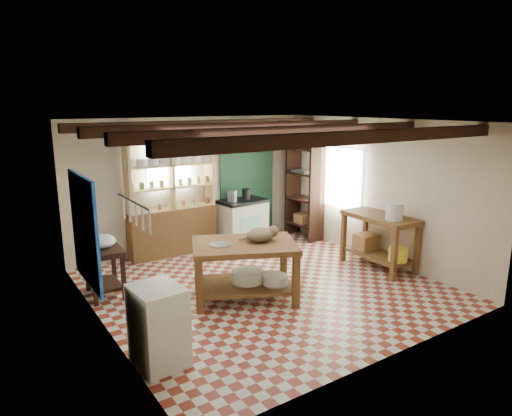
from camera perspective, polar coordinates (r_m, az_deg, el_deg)
floor at (r=7.40m, az=1.02°, el=-9.83°), size 5.00×5.00×0.02m
ceiling at (r=6.82m, az=1.11°, el=10.81°), size 5.00×5.00×0.02m
wall_back at (r=9.12m, az=-7.88°, el=3.04°), size 5.00×0.04×2.60m
wall_front at (r=5.21m, az=16.92°, el=-5.04°), size 5.00×0.04×2.60m
wall_left at (r=5.99m, az=-19.09°, el=-2.86°), size 0.04×5.00×2.60m
wall_right at (r=8.63m, az=14.88°, el=2.15°), size 0.04×5.00×2.60m
ceiling_beams at (r=6.83m, az=1.10°, el=9.80°), size 5.00×3.80×0.15m
blue_wall_patch at (r=6.89m, az=-20.64°, el=-2.66°), size 0.04×1.40×1.60m
green_wall_patch at (r=9.70m, az=-1.12°, el=3.45°), size 1.30×0.04×2.30m
window_back at (r=8.84m, az=-10.84°, el=5.24°), size 0.90×0.02×0.80m
window_right at (r=9.28m, az=10.24°, el=3.75°), size 0.02×1.30×1.20m
utensil_rail at (r=4.76m, az=-15.14°, el=-0.59°), size 0.06×0.90×0.28m
pot_rack at (r=9.24m, az=0.26°, el=8.79°), size 0.86×0.12×0.36m
shelving_unit at (r=8.77m, az=-10.54°, el=1.20°), size 1.70×0.34×2.20m
tall_rack at (r=9.81m, az=6.08°, el=2.00°), size 0.40×0.86×2.00m
work_table at (r=6.86m, az=-1.45°, el=-7.79°), size 1.79×1.54×0.85m
stove at (r=9.44m, az=-1.71°, el=-1.71°), size 0.99×0.71×0.93m
prep_table at (r=7.31m, az=-18.40°, el=-7.56°), size 0.56×0.78×0.75m
white_cabinet at (r=5.33m, az=-12.11°, el=-14.17°), size 0.54×0.64×0.91m
right_counter at (r=8.34m, az=15.09°, el=-4.06°), size 0.73×1.37×0.96m
cat at (r=6.77m, az=0.57°, el=-3.35°), size 0.52×0.44×0.20m
steel_tray at (r=6.63m, az=-4.42°, el=-4.57°), size 0.40×0.40×0.02m
basin_large at (r=6.95m, az=-1.08°, el=-8.53°), size 0.64×0.64×0.17m
basin_small at (r=6.88m, az=2.43°, el=-8.93°), size 0.50×0.50×0.13m
kettle_left at (r=9.16m, az=-3.00°, el=1.52°), size 0.21×0.21×0.22m
kettle_right at (r=9.36m, az=-1.24°, el=1.77°), size 0.19×0.19×0.22m
enamel_bowl at (r=7.16m, az=-18.68°, el=-3.98°), size 0.43×0.43×0.20m
white_bucket at (r=7.91m, az=16.92°, el=-0.41°), size 0.30×0.30×0.29m
wicker_basket at (r=8.56m, az=13.62°, el=-4.12°), size 0.41×0.34×0.28m
yellow_tub at (r=8.08m, az=17.34°, el=-5.57°), size 0.33×0.33×0.23m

